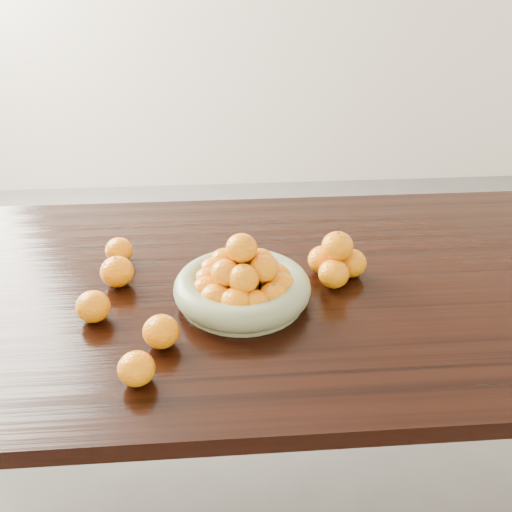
{
  "coord_description": "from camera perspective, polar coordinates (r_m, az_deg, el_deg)",
  "views": [
    {
      "loc": [
        -0.04,
        -1.18,
        1.48
      ],
      "look_at": [
        0.05,
        -0.02,
        0.83
      ],
      "focal_mm": 40.0,
      "sensor_mm": 36.0,
      "label": 1
    }
  ],
  "objects": [
    {
      "name": "ground",
      "position": [
        1.9,
        -1.6,
        -22.23
      ],
      "size": [
        5.0,
        5.0,
        0.0
      ],
      "primitive_type": "plane",
      "color": "#595754",
      "rests_on": "ground"
    },
    {
      "name": "fruit_bowl",
      "position": [
        1.29,
        -1.32,
        -2.75
      ],
      "size": [
        0.31,
        0.31,
        0.17
      ],
      "rotation": [
        0.0,
        0.0,
        0.06
      ],
      "color": "gray",
      "rests_on": "dining_table"
    },
    {
      "name": "loose_orange_4",
      "position": [
        1.18,
        -9.48,
        -7.47
      ],
      "size": [
        0.07,
        0.07,
        0.07
      ],
      "primitive_type": "ellipsoid",
      "color": "orange",
      "rests_on": "dining_table"
    },
    {
      "name": "loose_orange_0",
      "position": [
        1.4,
        -13.72,
        -1.53
      ],
      "size": [
        0.08,
        0.08,
        0.07
      ],
      "primitive_type": "ellipsoid",
      "color": "orange",
      "rests_on": "dining_table"
    },
    {
      "name": "loose_orange_3",
      "position": [
        1.5,
        -13.54,
        0.57
      ],
      "size": [
        0.07,
        0.07,
        0.07
      ],
      "primitive_type": "ellipsoid",
      "color": "orange",
      "rests_on": "dining_table"
    },
    {
      "name": "orange_pyramid",
      "position": [
        1.39,
        8.04,
        -0.43
      ],
      "size": [
        0.14,
        0.14,
        0.12
      ],
      "rotation": [
        0.0,
        0.0,
        -0.32
      ],
      "color": "orange",
      "rests_on": "dining_table"
    },
    {
      "name": "loose_orange_2",
      "position": [
        1.1,
        -11.87,
        -10.96
      ],
      "size": [
        0.07,
        0.07,
        0.07
      ],
      "primitive_type": "ellipsoid",
      "color": "orange",
      "rests_on": "dining_table"
    },
    {
      "name": "loose_orange_1",
      "position": [
        1.29,
        -15.98,
        -4.88
      ],
      "size": [
        0.07,
        0.07,
        0.07
      ],
      "primitive_type": "ellipsoid",
      "color": "orange",
      "rests_on": "dining_table"
    },
    {
      "name": "dining_table",
      "position": [
        1.44,
        -1.95,
        -5.58
      ],
      "size": [
        2.0,
        1.0,
        0.75
      ],
      "color": "black",
      "rests_on": "ground"
    }
  ]
}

